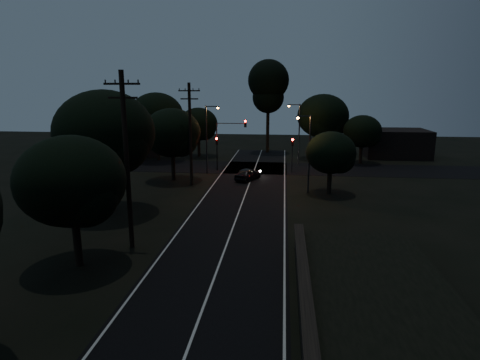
{
  "coord_description": "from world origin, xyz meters",
  "views": [
    {
      "loc": [
        3.52,
        -8.26,
        9.95
      ],
      "look_at": [
        0.0,
        24.0,
        2.5
      ],
      "focal_mm": 30.0,
      "sensor_mm": 36.0,
      "label": 1
    }
  ],
  "objects_px": {
    "utility_pole_mid": "(127,159)",
    "streetlight_a": "(208,135)",
    "streetlight_b": "(298,130)",
    "car": "(248,174)",
    "signal_right": "(292,149)",
    "signal_mast": "(230,135)",
    "utility_pole_far": "(190,133)",
    "tall_pine": "(268,86)",
    "signal_left": "(217,148)",
    "streetlight_c": "(308,149)"
  },
  "relations": [
    {
      "from": "utility_pole_mid",
      "to": "streetlight_a",
      "type": "height_order",
      "value": "utility_pole_mid"
    },
    {
      "from": "streetlight_b",
      "to": "car",
      "type": "distance_m",
      "value": 11.34
    },
    {
      "from": "signal_right",
      "to": "signal_mast",
      "type": "bearing_deg",
      "value": 179.97
    },
    {
      "from": "utility_pole_far",
      "to": "car",
      "type": "distance_m",
      "value": 8.02
    },
    {
      "from": "signal_right",
      "to": "car",
      "type": "bearing_deg",
      "value": -134.54
    },
    {
      "from": "signal_mast",
      "to": "streetlight_a",
      "type": "xyz_separation_m",
      "value": [
        -2.39,
        -1.99,
        0.3
      ]
    },
    {
      "from": "tall_pine",
      "to": "signal_right",
      "type": "height_order",
      "value": "tall_pine"
    },
    {
      "from": "streetlight_a",
      "to": "car",
      "type": "distance_m",
      "value": 7.04
    },
    {
      "from": "streetlight_a",
      "to": "streetlight_b",
      "type": "relative_size",
      "value": 1.0
    },
    {
      "from": "streetlight_a",
      "to": "signal_left",
      "type": "bearing_deg",
      "value": 70.41
    },
    {
      "from": "streetlight_a",
      "to": "streetlight_c",
      "type": "xyz_separation_m",
      "value": [
        11.14,
        -8.0,
        -0.29
      ]
    },
    {
      "from": "streetlight_a",
      "to": "car",
      "type": "bearing_deg",
      "value": -31.15
    },
    {
      "from": "signal_mast",
      "to": "signal_right",
      "type": "bearing_deg",
      "value": -0.03
    },
    {
      "from": "utility_pole_mid",
      "to": "signal_right",
      "type": "height_order",
      "value": "utility_pole_mid"
    },
    {
      "from": "signal_mast",
      "to": "car",
      "type": "distance_m",
      "value": 6.72
    },
    {
      "from": "utility_pole_far",
      "to": "streetlight_c",
      "type": "distance_m",
      "value": 12.05
    },
    {
      "from": "tall_pine",
      "to": "streetlight_b",
      "type": "distance_m",
      "value": 13.09
    },
    {
      "from": "streetlight_a",
      "to": "utility_pole_mid",
      "type": "bearing_deg",
      "value": -91.73
    },
    {
      "from": "utility_pole_mid",
      "to": "utility_pole_far",
      "type": "bearing_deg",
      "value": 90.0
    },
    {
      "from": "signal_left",
      "to": "streetlight_a",
      "type": "xyz_separation_m",
      "value": [
        -0.71,
        -1.99,
        1.8
      ]
    },
    {
      "from": "utility_pole_far",
      "to": "streetlight_c",
      "type": "bearing_deg",
      "value": -9.6
    },
    {
      "from": "signal_left",
      "to": "signal_right",
      "type": "relative_size",
      "value": 1.0
    },
    {
      "from": "tall_pine",
      "to": "signal_mast",
      "type": "bearing_deg",
      "value": -104.62
    },
    {
      "from": "signal_mast",
      "to": "streetlight_a",
      "type": "relative_size",
      "value": 0.78
    },
    {
      "from": "signal_left",
      "to": "signal_right",
      "type": "distance_m",
      "value": 9.2
    },
    {
      "from": "streetlight_a",
      "to": "signal_mast",
      "type": "bearing_deg",
      "value": 39.77
    },
    {
      "from": "utility_pole_far",
      "to": "streetlight_c",
      "type": "relative_size",
      "value": 1.4
    },
    {
      "from": "streetlight_a",
      "to": "signal_right",
      "type": "bearing_deg",
      "value": 11.34
    },
    {
      "from": "utility_pole_far",
      "to": "streetlight_a",
      "type": "bearing_deg",
      "value": 83.41
    },
    {
      "from": "signal_right",
      "to": "streetlight_b",
      "type": "bearing_deg",
      "value": 80.0
    },
    {
      "from": "signal_left",
      "to": "signal_right",
      "type": "bearing_deg",
      "value": 0.0
    },
    {
      "from": "utility_pole_mid",
      "to": "signal_mast",
      "type": "height_order",
      "value": "utility_pole_mid"
    },
    {
      "from": "signal_left",
      "to": "signal_right",
      "type": "xyz_separation_m",
      "value": [
        9.2,
        0.0,
        0.0
      ]
    },
    {
      "from": "utility_pole_mid",
      "to": "streetlight_b",
      "type": "height_order",
      "value": "utility_pole_mid"
    },
    {
      "from": "signal_right",
      "to": "streetlight_c",
      "type": "xyz_separation_m",
      "value": [
        1.23,
        -9.99,
        1.51
      ]
    },
    {
      "from": "streetlight_a",
      "to": "streetlight_b",
      "type": "xyz_separation_m",
      "value": [
        10.61,
        6.0,
        0.0
      ]
    },
    {
      "from": "streetlight_c",
      "to": "streetlight_b",
      "type": "bearing_deg",
      "value": 92.14
    },
    {
      "from": "signal_mast",
      "to": "utility_pole_mid",
      "type": "bearing_deg",
      "value": -97.04
    },
    {
      "from": "streetlight_c",
      "to": "utility_pole_far",
      "type": "bearing_deg",
      "value": 170.4
    },
    {
      "from": "signal_mast",
      "to": "streetlight_a",
      "type": "height_order",
      "value": "streetlight_a"
    },
    {
      "from": "streetlight_b",
      "to": "streetlight_c",
      "type": "distance_m",
      "value": 14.01
    },
    {
      "from": "signal_right",
      "to": "streetlight_c",
      "type": "bearing_deg",
      "value": -82.98
    },
    {
      "from": "tall_pine",
      "to": "car",
      "type": "relative_size",
      "value": 3.59
    },
    {
      "from": "signal_left",
      "to": "signal_mast",
      "type": "xyz_separation_m",
      "value": [
        1.69,
        0.0,
        1.5
      ]
    },
    {
      "from": "utility_pole_far",
      "to": "signal_right",
      "type": "xyz_separation_m",
      "value": [
        10.6,
        7.99,
        -2.65
      ]
    },
    {
      "from": "tall_pine",
      "to": "streetlight_b",
      "type": "bearing_deg",
      "value": -68.62
    },
    {
      "from": "utility_pole_far",
      "to": "utility_pole_mid",
      "type": "bearing_deg",
      "value": -90.0
    },
    {
      "from": "signal_mast",
      "to": "utility_pole_far",
      "type": "bearing_deg",
      "value": -111.11
    },
    {
      "from": "signal_left",
      "to": "signal_mast",
      "type": "height_order",
      "value": "signal_mast"
    },
    {
      "from": "tall_pine",
      "to": "streetlight_b",
      "type": "relative_size",
      "value": 1.78
    }
  ]
}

